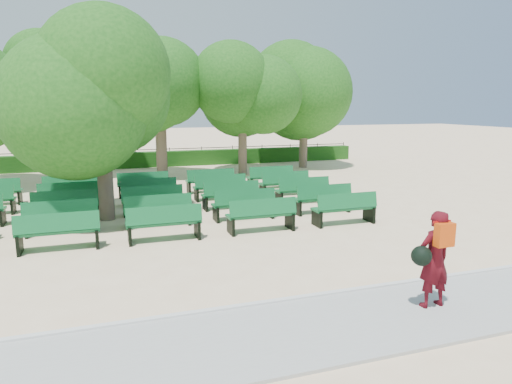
% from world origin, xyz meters
% --- Properties ---
extents(ground, '(120.00, 120.00, 0.00)m').
position_xyz_m(ground, '(0.00, 0.00, 0.00)').
color(ground, beige).
extents(paving, '(30.00, 2.20, 0.06)m').
position_xyz_m(paving, '(0.00, -7.40, 0.03)').
color(paving, '#A8A9A4').
rests_on(paving, ground).
extents(curb, '(30.00, 0.12, 0.10)m').
position_xyz_m(curb, '(0.00, -6.25, 0.05)').
color(curb, silver).
rests_on(curb, ground).
extents(hedge, '(26.00, 0.70, 0.90)m').
position_xyz_m(hedge, '(0.00, 14.00, 0.45)').
color(hedge, '#1A4A13').
rests_on(hedge, ground).
extents(fence, '(26.00, 0.10, 1.02)m').
position_xyz_m(fence, '(0.00, 14.40, 0.00)').
color(fence, black).
rests_on(fence, ground).
extents(tree_line, '(21.80, 6.80, 7.04)m').
position_xyz_m(tree_line, '(0.00, 10.00, 0.00)').
color(tree_line, '#236019').
rests_on(tree_line, ground).
extents(bench_array, '(2.03, 0.69, 1.27)m').
position_xyz_m(bench_array, '(-1.37, 1.79, 0.10)').
color(bench_array, '#11612E').
rests_on(bench_array, ground).
extents(tree_among, '(4.19, 4.19, 5.90)m').
position_xyz_m(tree_among, '(-2.85, 1.50, 3.99)').
color(tree_among, brown).
rests_on(tree_among, ground).
extents(person, '(0.85, 0.51, 1.78)m').
position_xyz_m(person, '(2.60, -7.33, 0.98)').
color(person, '#480A12').
rests_on(person, ground).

